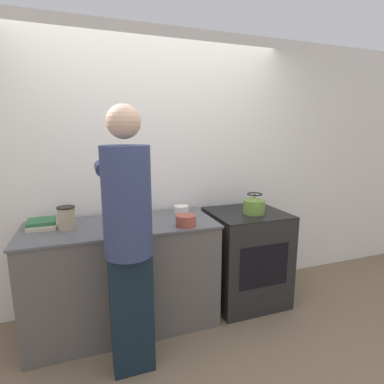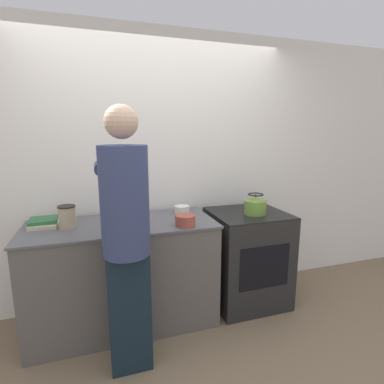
# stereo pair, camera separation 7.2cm
# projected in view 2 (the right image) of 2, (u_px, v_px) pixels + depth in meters

# --- Properties ---
(ground_plane) EXTENTS (12.00, 12.00, 0.00)m
(ground_plane) POSITION_uv_depth(u_px,v_px,m) (177.00, 336.00, 2.48)
(ground_plane) COLOR #7A664C
(wall_back) EXTENTS (8.00, 0.05, 2.60)m
(wall_back) POSITION_uv_depth(u_px,v_px,m) (157.00, 170.00, 2.90)
(wall_back) COLOR white
(wall_back) RESTS_ON ground_plane
(counter) EXTENTS (1.56, 0.67, 0.91)m
(counter) POSITION_uv_depth(u_px,v_px,m) (124.00, 274.00, 2.58)
(counter) COLOR #5B5651
(counter) RESTS_ON ground_plane
(oven) EXTENTS (0.69, 0.65, 0.91)m
(oven) POSITION_uv_depth(u_px,v_px,m) (247.00, 257.00, 2.94)
(oven) COLOR black
(oven) RESTS_ON ground_plane
(person) EXTENTS (0.35, 0.59, 1.83)m
(person) POSITION_uv_depth(u_px,v_px,m) (126.00, 233.00, 1.98)
(person) COLOR #15232E
(person) RESTS_ON ground_plane
(cutting_board) EXTENTS (0.33, 0.25, 0.02)m
(cutting_board) POSITION_uv_depth(u_px,v_px,m) (125.00, 224.00, 2.45)
(cutting_board) COLOR #A87A4C
(cutting_board) RESTS_ON counter
(knife) EXTENTS (0.21, 0.13, 0.01)m
(knife) POSITION_uv_depth(u_px,v_px,m) (126.00, 222.00, 2.47)
(knife) COLOR silver
(knife) RESTS_ON cutting_board
(kettle) EXTENTS (0.20, 0.20, 0.19)m
(kettle) POSITION_uv_depth(u_px,v_px,m) (255.00, 206.00, 2.78)
(kettle) COLOR olive
(kettle) RESTS_ON oven
(bowl_prep) EXTENTS (0.16, 0.16, 0.09)m
(bowl_prep) POSITION_uv_depth(u_px,v_px,m) (185.00, 220.00, 2.42)
(bowl_prep) COLOR #9E4738
(bowl_prep) RESTS_ON counter
(bowl_mixing) EXTENTS (0.14, 0.14, 0.07)m
(bowl_mixing) POSITION_uv_depth(u_px,v_px,m) (182.00, 209.00, 2.81)
(bowl_mixing) COLOR silver
(bowl_mixing) RESTS_ON counter
(canister_jar) EXTENTS (0.13, 0.13, 0.18)m
(canister_jar) POSITION_uv_depth(u_px,v_px,m) (67.00, 217.00, 2.35)
(canister_jar) COLOR tan
(canister_jar) RESTS_ON counter
(book_stack) EXTENTS (0.24, 0.28, 0.06)m
(book_stack) POSITION_uv_depth(u_px,v_px,m) (45.00, 222.00, 2.43)
(book_stack) COLOR beige
(book_stack) RESTS_ON counter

